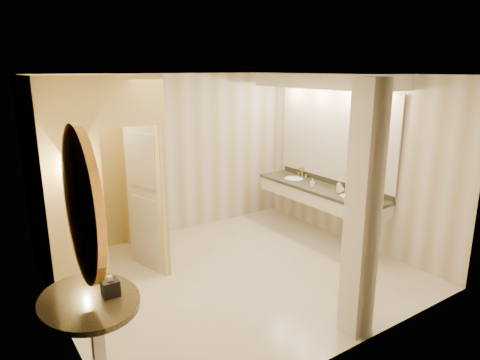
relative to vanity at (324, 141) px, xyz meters
name	(u,v)px	position (x,y,z in m)	size (l,w,h in m)	color
floor	(236,274)	(-1.98, -0.40, -1.63)	(4.50, 4.50, 0.00)	beige
ceiling	(236,75)	(-1.98, -0.40, 1.07)	(4.50, 4.50, 0.00)	white
wall_back	(170,156)	(-1.98, 1.60, -0.28)	(4.50, 0.02, 2.70)	beige
wall_front	(355,226)	(-1.98, -2.40, -0.28)	(4.50, 0.02, 2.70)	beige
wall_left	(53,212)	(-4.23, -0.40, -0.28)	(0.02, 4.00, 2.70)	beige
wall_right	(353,161)	(0.27, -0.40, -0.28)	(0.02, 4.00, 2.70)	beige
toilet_closet	(127,175)	(-3.10, 0.57, -0.24)	(1.50, 1.55, 2.70)	#EFD87D
wall_sconce	(72,164)	(-3.90, 0.03, 0.10)	(0.14, 0.14, 0.42)	gold
vanity	(324,141)	(0.00, 0.00, 0.00)	(0.75, 2.66, 2.09)	beige
console_shelf	(86,247)	(-4.19, -1.48, -0.28)	(1.03, 1.03, 1.97)	black
pillar	(363,213)	(-1.63, -2.20, -0.28)	(0.27, 0.27, 2.70)	beige
tissue_box	(110,288)	(-4.04, -1.53, -0.68)	(0.14, 0.14, 0.14)	black
toilet	(79,241)	(-3.66, 1.20, -1.29)	(0.38, 0.66, 0.67)	white
soap_bottle_a	(312,183)	(-0.15, 0.07, -0.69)	(0.06, 0.06, 0.14)	beige
soap_bottle_b	(341,189)	(0.00, -0.42, -0.69)	(0.09, 0.09, 0.12)	silver
soap_bottle_c	(339,187)	(-0.06, -0.43, -0.65)	(0.08, 0.08, 0.20)	#C6B28C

